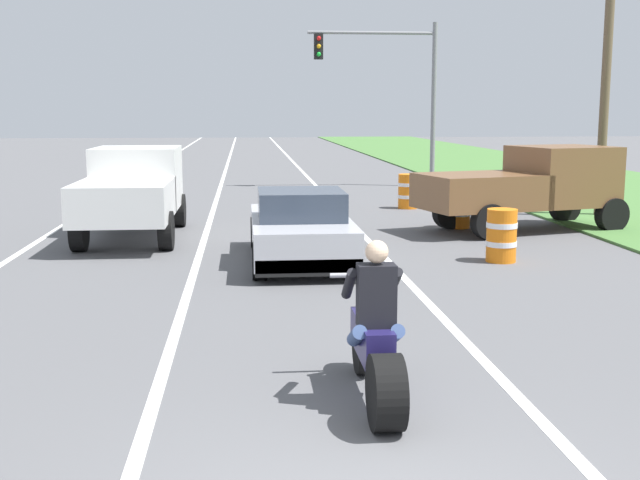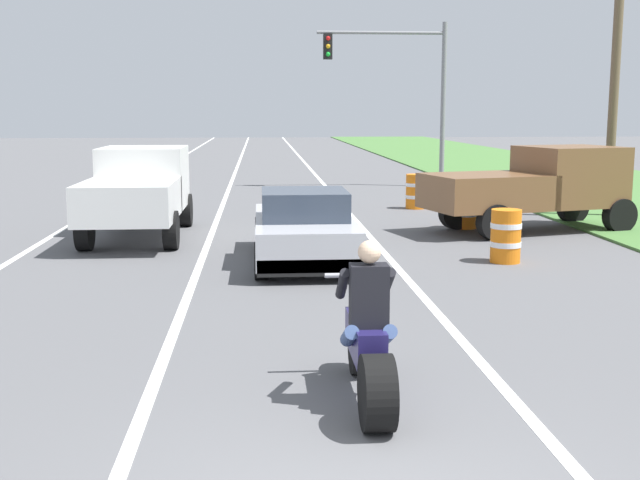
{
  "view_description": "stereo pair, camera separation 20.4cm",
  "coord_description": "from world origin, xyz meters",
  "px_view_note": "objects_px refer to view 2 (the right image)",
  "views": [
    {
      "loc": [
        -0.88,
        -4.91,
        2.82
      ],
      "look_at": [
        0.17,
        6.17,
        1.0
      ],
      "focal_mm": 44.58,
      "sensor_mm": 36.0,
      "label": 1
    },
    {
      "loc": [
        -0.67,
        -4.93,
        2.82
      ],
      "look_at": [
        0.17,
        6.17,
        1.0
      ],
      "focal_mm": 44.58,
      "sensor_mm": 36.0,
      "label": 2
    }
  ],
  "objects_px": {
    "pickup_truck_left_lane_white": "(139,188)",
    "construction_barrel_nearest": "(506,236)",
    "pickup_truck_right_shoulder_brown": "(536,184)",
    "construction_barrel_mid": "(465,208)",
    "sports_car_silver": "(304,229)",
    "motorcycle_with_rider": "(368,346)",
    "construction_barrel_far": "(416,191)",
    "traffic_light_mast_near": "(404,78)"
  },
  "relations": [
    {
      "from": "pickup_truck_left_lane_white",
      "to": "construction_barrel_mid",
      "type": "relative_size",
      "value": 4.8
    },
    {
      "from": "pickup_truck_left_lane_white",
      "to": "pickup_truck_right_shoulder_brown",
      "type": "height_order",
      "value": "same"
    },
    {
      "from": "construction_barrel_nearest",
      "to": "construction_barrel_mid",
      "type": "relative_size",
      "value": 1.0
    },
    {
      "from": "pickup_truck_left_lane_white",
      "to": "construction_barrel_far",
      "type": "height_order",
      "value": "pickup_truck_left_lane_white"
    },
    {
      "from": "construction_barrel_mid",
      "to": "traffic_light_mast_near",
      "type": "bearing_deg",
      "value": 87.97
    },
    {
      "from": "pickup_truck_left_lane_white",
      "to": "construction_barrel_nearest",
      "type": "xyz_separation_m",
      "value": [
        7.27,
        -3.5,
        -0.6
      ]
    },
    {
      "from": "pickup_truck_left_lane_white",
      "to": "traffic_light_mast_near",
      "type": "height_order",
      "value": "traffic_light_mast_near"
    },
    {
      "from": "motorcycle_with_rider",
      "to": "pickup_truck_left_lane_white",
      "type": "relative_size",
      "value": 0.46
    },
    {
      "from": "motorcycle_with_rider",
      "to": "pickup_truck_right_shoulder_brown",
      "type": "xyz_separation_m",
      "value": [
        5.45,
        10.9,
        0.51
      ]
    },
    {
      "from": "pickup_truck_right_shoulder_brown",
      "to": "construction_barrel_nearest",
      "type": "height_order",
      "value": "pickup_truck_right_shoulder_brown"
    },
    {
      "from": "construction_barrel_nearest",
      "to": "construction_barrel_far",
      "type": "distance_m",
      "value": 8.3
    },
    {
      "from": "pickup_truck_right_shoulder_brown",
      "to": "sports_car_silver",
      "type": "bearing_deg",
      "value": -148.5
    },
    {
      "from": "motorcycle_with_rider",
      "to": "construction_barrel_nearest",
      "type": "bearing_deg",
      "value": 63.34
    },
    {
      "from": "construction_barrel_far",
      "to": "construction_barrel_nearest",
      "type": "bearing_deg",
      "value": -89.48
    },
    {
      "from": "traffic_light_mast_near",
      "to": "construction_barrel_mid",
      "type": "height_order",
      "value": "traffic_light_mast_near"
    },
    {
      "from": "traffic_light_mast_near",
      "to": "construction_barrel_far",
      "type": "distance_m",
      "value": 7.55
    },
    {
      "from": "construction_barrel_mid",
      "to": "sports_car_silver",
      "type": "bearing_deg",
      "value": -135.72
    },
    {
      "from": "construction_barrel_mid",
      "to": "construction_barrel_far",
      "type": "distance_m",
      "value": 3.97
    },
    {
      "from": "pickup_truck_left_lane_white",
      "to": "pickup_truck_right_shoulder_brown",
      "type": "relative_size",
      "value": 0.93
    },
    {
      "from": "traffic_light_mast_near",
      "to": "construction_barrel_far",
      "type": "relative_size",
      "value": 6.0
    },
    {
      "from": "traffic_light_mast_near",
      "to": "construction_barrel_nearest",
      "type": "bearing_deg",
      "value": -92.82
    },
    {
      "from": "motorcycle_with_rider",
      "to": "sports_car_silver",
      "type": "relative_size",
      "value": 0.51
    },
    {
      "from": "pickup_truck_right_shoulder_brown",
      "to": "pickup_truck_left_lane_white",
      "type": "bearing_deg",
      "value": -178.13
    },
    {
      "from": "motorcycle_with_rider",
      "to": "traffic_light_mast_near",
      "type": "xyz_separation_m",
      "value": [
        4.3,
        22.03,
        3.42
      ]
    },
    {
      "from": "pickup_truck_left_lane_white",
      "to": "construction_barrel_nearest",
      "type": "relative_size",
      "value": 4.8
    },
    {
      "from": "traffic_light_mast_near",
      "to": "construction_barrel_mid",
      "type": "bearing_deg",
      "value": -92.03
    },
    {
      "from": "motorcycle_with_rider",
      "to": "pickup_truck_left_lane_white",
      "type": "bearing_deg",
      "value": 109.3
    },
    {
      "from": "construction_barrel_nearest",
      "to": "construction_barrel_mid",
      "type": "xyz_separation_m",
      "value": [
        0.36,
        4.36,
        0.0
      ]
    },
    {
      "from": "construction_barrel_mid",
      "to": "motorcycle_with_rider",
      "type": "bearing_deg",
      "value": -108.91
    },
    {
      "from": "motorcycle_with_rider",
      "to": "pickup_truck_right_shoulder_brown",
      "type": "distance_m",
      "value": 12.19
    },
    {
      "from": "pickup_truck_right_shoulder_brown",
      "to": "construction_barrel_nearest",
      "type": "xyz_separation_m",
      "value": [
        -1.89,
        -3.8,
        -0.6
      ]
    },
    {
      "from": "motorcycle_with_rider",
      "to": "sports_car_silver",
      "type": "height_order",
      "value": "motorcycle_with_rider"
    },
    {
      "from": "pickup_truck_left_lane_white",
      "to": "motorcycle_with_rider",
      "type": "bearing_deg",
      "value": -70.7
    },
    {
      "from": "motorcycle_with_rider",
      "to": "pickup_truck_right_shoulder_brown",
      "type": "relative_size",
      "value": 0.43
    },
    {
      "from": "construction_barrel_far",
      "to": "traffic_light_mast_near",
      "type": "bearing_deg",
      "value": 83.02
    },
    {
      "from": "sports_car_silver",
      "to": "construction_barrel_nearest",
      "type": "distance_m",
      "value": 3.78
    },
    {
      "from": "sports_car_silver",
      "to": "construction_barrel_nearest",
      "type": "height_order",
      "value": "sports_car_silver"
    },
    {
      "from": "pickup_truck_left_lane_white",
      "to": "construction_barrel_nearest",
      "type": "height_order",
      "value": "pickup_truck_left_lane_white"
    },
    {
      "from": "pickup_truck_right_shoulder_brown",
      "to": "construction_barrel_mid",
      "type": "height_order",
      "value": "pickup_truck_right_shoulder_brown"
    },
    {
      "from": "motorcycle_with_rider",
      "to": "sports_car_silver",
      "type": "bearing_deg",
      "value": 91.55
    },
    {
      "from": "construction_barrel_mid",
      "to": "construction_barrel_far",
      "type": "xyz_separation_m",
      "value": [
        -0.44,
        3.94,
        0.0
      ]
    },
    {
      "from": "construction_barrel_far",
      "to": "motorcycle_with_rider",
      "type": "bearing_deg",
      "value": -102.76
    }
  ]
}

